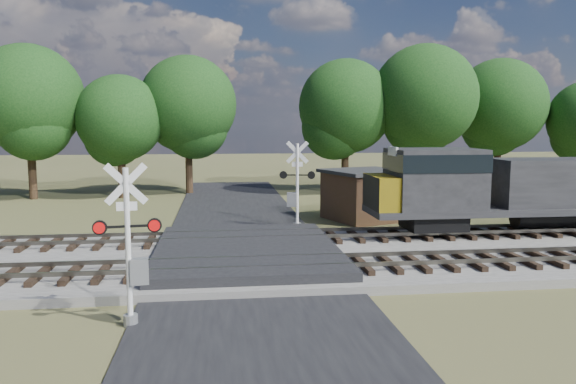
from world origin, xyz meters
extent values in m
plane|color=#50532C|center=(0.00, 0.00, 0.00)|extent=(160.00, 160.00, 0.00)
cube|color=gray|center=(10.00, 0.50, 0.15)|extent=(140.00, 10.00, 0.30)
cube|color=black|center=(0.00, 0.00, 0.04)|extent=(7.00, 60.00, 0.08)
cube|color=#262628|center=(0.00, 0.50, 0.32)|extent=(7.00, 9.00, 0.62)
cube|color=black|center=(2.00, -2.00, 0.39)|extent=(44.00, 2.60, 0.18)
cube|color=#565249|center=(10.00, -2.72, 0.55)|extent=(140.00, 0.08, 0.15)
cube|color=#565249|center=(10.00, -1.28, 0.55)|extent=(140.00, 0.08, 0.15)
cube|color=black|center=(2.00, 3.00, 0.39)|extent=(44.00, 2.60, 0.18)
cube|color=#565249|center=(10.00, 2.28, 0.55)|extent=(140.00, 0.08, 0.15)
cube|color=#565249|center=(10.00, 3.72, 0.55)|extent=(140.00, 0.08, 0.15)
cylinder|color=silver|center=(-3.44, -6.26, 2.12)|extent=(0.15, 0.15, 4.24)
cylinder|color=gray|center=(-3.44, -6.26, 0.16)|extent=(0.38, 0.38, 0.32)
cube|color=silver|center=(-3.44, -6.26, 3.82)|extent=(1.11, 0.19, 1.11)
cube|color=silver|center=(-3.44, -6.26, 3.82)|extent=(1.11, 0.19, 1.11)
cube|color=silver|center=(-3.44, -6.26, 3.24)|extent=(0.53, 0.10, 0.23)
cube|color=black|center=(-3.44, -6.26, 2.71)|extent=(1.69, 0.29, 0.06)
cylinder|color=red|center=(-4.12, -6.35, 2.71)|extent=(0.39, 0.16, 0.38)
cylinder|color=red|center=(-2.76, -6.17, 2.71)|extent=(0.39, 0.16, 0.38)
cube|color=gray|center=(-3.18, -6.23, 1.49)|extent=(0.51, 0.38, 0.69)
cylinder|color=silver|center=(2.91, 6.91, 2.19)|extent=(0.15, 0.15, 4.38)
cylinder|color=gray|center=(2.91, 6.91, 0.16)|extent=(0.39, 0.39, 0.33)
cube|color=silver|center=(2.91, 6.91, 3.94)|extent=(1.13, 0.28, 1.14)
cube|color=silver|center=(2.91, 6.91, 3.94)|extent=(1.13, 0.28, 1.14)
cube|color=silver|center=(2.91, 6.91, 3.34)|extent=(0.54, 0.14, 0.24)
cube|color=black|center=(2.91, 6.91, 2.79)|extent=(1.73, 0.42, 0.07)
cylinder|color=red|center=(3.61, 6.76, 2.79)|extent=(0.41, 0.19, 0.39)
cylinder|color=red|center=(2.22, 7.05, 2.79)|extent=(0.41, 0.19, 0.39)
cube|color=gray|center=(2.64, 6.96, 1.53)|extent=(0.55, 0.42, 0.71)
cube|color=#4E3521|center=(7.14, 9.32, 1.31)|extent=(4.78, 4.78, 2.62)
cube|color=#29292B|center=(7.14, 9.32, 2.71)|extent=(5.26, 5.26, 0.19)
cylinder|color=black|center=(-14.24, 20.73, 2.73)|extent=(0.56, 0.56, 5.47)
sphere|color=black|center=(-14.24, 20.73, 7.10)|extent=(7.65, 7.65, 7.65)
cylinder|color=black|center=(-8.01, 20.68, 2.22)|extent=(0.56, 0.56, 4.44)
sphere|color=black|center=(-8.01, 20.68, 5.77)|extent=(6.21, 6.21, 6.21)
cylinder|color=black|center=(-3.28, 22.46, 2.63)|extent=(0.56, 0.56, 5.25)
sphere|color=black|center=(-3.28, 22.46, 6.83)|extent=(7.35, 7.35, 7.35)
cylinder|color=black|center=(8.63, 21.11, 2.56)|extent=(0.56, 0.56, 5.13)
sphere|color=black|center=(8.63, 21.11, 6.67)|extent=(7.18, 7.18, 7.18)
cylinder|color=black|center=(14.36, 19.81, 2.82)|extent=(0.56, 0.56, 5.64)
sphere|color=black|center=(14.36, 19.81, 7.33)|extent=(7.90, 7.90, 7.90)
cylinder|color=black|center=(21.47, 21.98, 2.64)|extent=(0.56, 0.56, 5.29)
sphere|color=black|center=(21.47, 21.98, 6.87)|extent=(7.40, 7.40, 7.40)
camera|label=1|loc=(-1.06, -21.09, 5.37)|focal=35.00mm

